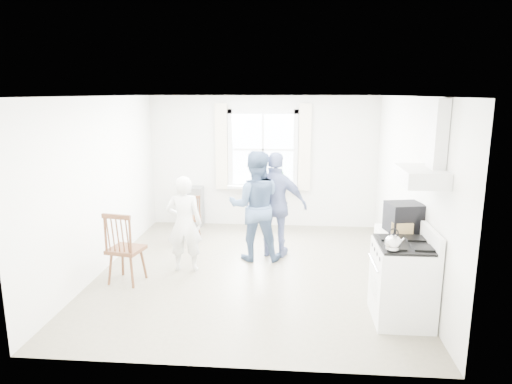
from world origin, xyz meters
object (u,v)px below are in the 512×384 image
at_px(stereo_stack, 404,217).
at_px(person_mid, 255,206).
at_px(low_cabinet, 396,262).
at_px(person_left, 184,224).
at_px(person_right, 276,205).
at_px(windsor_chair_a, 191,213).
at_px(gas_stove, 403,281).
at_px(windsor_chair_b, 121,241).

bearing_deg(stereo_stack, person_mid, 147.76).
bearing_deg(low_cabinet, person_left, 168.36).
xyz_separation_m(stereo_stack, person_right, (-1.69, 1.44, -0.22)).
bearing_deg(windsor_chair_a, low_cabinet, -32.06).
bearing_deg(person_left, low_cabinet, 162.94).
distance_m(gas_stove, person_right, 2.62).
distance_m(person_left, person_mid, 1.18).
height_order(low_cabinet, windsor_chair_b, windsor_chair_b).
distance_m(windsor_chair_a, person_mid, 1.52).
bearing_deg(gas_stove, low_cabinet, 84.32).
bearing_deg(person_mid, person_left, 26.65).
xyz_separation_m(windsor_chair_a, person_mid, (1.24, -0.81, 0.36)).
bearing_deg(windsor_chair_b, low_cabinet, -0.14).
relative_size(windsor_chair_a, windsor_chair_b, 0.82).
distance_m(stereo_stack, person_mid, 2.39).
relative_size(person_left, person_right, 0.85).
xyz_separation_m(low_cabinet, person_mid, (-1.97, 1.20, 0.43)).
distance_m(windsor_chair_a, person_left, 1.42).
bearing_deg(gas_stove, stereo_stack, 79.34).
bearing_deg(gas_stove, person_right, 127.33).
relative_size(person_left, person_mid, 0.83).
relative_size(stereo_stack, person_mid, 0.28).
distance_m(gas_stove, person_left, 3.21).
bearing_deg(gas_stove, windsor_chair_b, 169.05).
xyz_separation_m(gas_stove, person_mid, (-1.90, 1.90, 0.40)).
bearing_deg(stereo_stack, gas_stove, -100.66).
bearing_deg(windsor_chair_b, stereo_stack, -1.28).
relative_size(stereo_stack, windsor_chair_b, 0.47).
relative_size(windsor_chair_a, person_right, 0.50).
height_order(windsor_chair_b, person_right, person_right).
height_order(stereo_stack, person_mid, person_mid).
relative_size(gas_stove, person_left, 0.77).
bearing_deg(person_left, person_right, -156.32).
bearing_deg(windsor_chair_b, person_left, 38.98).
bearing_deg(person_right, windsor_chair_a, -10.17).
height_order(windsor_chair_a, person_mid, person_mid).
height_order(person_left, person_right, person_right).
bearing_deg(windsor_chair_a, person_right, -22.43).
distance_m(low_cabinet, windsor_chair_b, 3.74).
xyz_separation_m(gas_stove, stereo_stack, (0.12, 0.62, 0.60)).
xyz_separation_m(gas_stove, person_left, (-2.92, 1.32, 0.25)).
bearing_deg(person_right, low_cabinet, 152.58).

